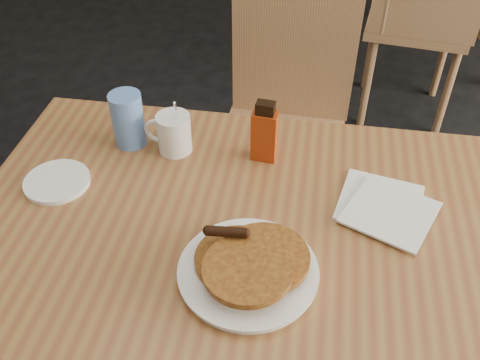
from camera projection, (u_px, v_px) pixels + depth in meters
The scene contains 9 objects.
main_table at pixel (236, 232), 1.21m from camera, with size 1.30×0.93×0.75m.
chair_main_far at pixel (287, 106), 1.86m from camera, with size 0.44×0.44×0.94m.
chair_neighbor_near at pixel (424, 7), 2.36m from camera, with size 0.48×0.48×1.01m.
pancake_plate at pixel (249, 267), 1.05m from camera, with size 0.28×0.28×0.08m.
coffee_mug at pixel (173, 132), 1.33m from camera, with size 0.12×0.09×0.16m.
syrup_bottle at pixel (265, 133), 1.29m from camera, with size 0.06×0.04×0.16m.
napkin_stack at pixel (385, 207), 1.20m from camera, with size 0.24×0.25×0.01m.
blue_tumbler at pixel (128, 119), 1.34m from camera, with size 0.08×0.08×0.14m, color #5B8AD5.
side_saucer at pixel (57, 182), 1.27m from camera, with size 0.16×0.16×0.01m, color white.
Camera 1 is at (0.21, -0.82, 1.60)m, focal length 40.00 mm.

